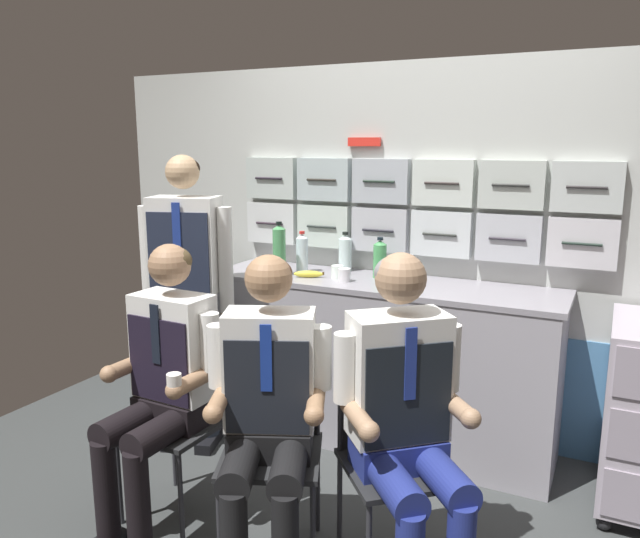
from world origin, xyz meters
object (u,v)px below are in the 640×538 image
Objects in this scene: crew_member_standing at (187,279)px; snack_banana at (309,274)px; folding_chair_center at (274,426)px; water_bottle_tall at (279,250)px; folding_chair_left at (188,399)px; crew_member_right at (406,409)px; paper_cup_blue at (344,275)px; crew_member_left at (162,376)px; folding_chair_right at (389,437)px; crew_member_center at (268,404)px.

crew_member_standing is 9.53× the size of snack_banana.
folding_chair_center is 1.23m from water_bottle_tall.
folding_chair_left is 5.01× the size of snack_banana.
folding_chair_left is at bearing -53.07° from crew_member_standing.
snack_banana is (0.15, 0.93, 0.43)m from folding_chair_left.
crew_member_right reaches higher than paper_cup_blue.
paper_cup_blue is at bearing 70.31° from crew_member_left.
crew_member_right is 4.16× the size of water_bottle_tall.
water_bottle_tall reaches higher than folding_chair_right.
crew_member_standing is 0.68m from snack_banana.
folding_chair_center is 0.53× the size of crew_member_standing.
water_bottle_tall is 1.82× the size of snack_banana.
water_bottle_tall is at bearing -171.45° from snack_banana.
water_bottle_tall reaches higher than paper_cup_blue.
crew_member_left reaches higher than folding_chair_right.
crew_member_center reaches higher than folding_chair_left.
crew_member_left is 1.48× the size of folding_chair_center.
folding_chair_center is 0.60m from crew_member_right.
folding_chair_right is 0.66× the size of crew_member_right.
crew_member_right is at bearing 16.45° from crew_member_center.
folding_chair_left is 1.00× the size of folding_chair_right.
folding_chair_left and folding_chair_center have the same top height.
crew_member_right is at bearing 5.12° from crew_member_left.
snack_banana is at bearing 132.78° from crew_member_right.
snack_banana reaches higher than folding_chair_center.
paper_cup_blue is (-0.69, 0.98, 0.26)m from crew_member_right.
folding_chair_right is at bearing 12.53° from crew_member_left.
crew_member_left reaches higher than folding_chair_center.
crew_member_left is 1.08m from crew_member_right.
folding_chair_left is at bearing 172.31° from folding_chair_center.
folding_chair_left is at bearing -99.47° from snack_banana.
crew_member_center is at bearing -37.32° from crew_member_standing.
paper_cup_blue is (-0.12, 0.99, 0.45)m from folding_chair_center.
snack_banana is at bearing 109.73° from crew_member_center.
crew_member_center is 0.51m from folding_chair_right.
crew_member_left is 0.98× the size of crew_member_right.
folding_chair_center is 0.48m from folding_chair_right.
crew_member_standing is at bearing -151.31° from paper_cup_blue.
folding_chair_left is at bearing 176.51° from crew_member_right.
crew_member_left reaches higher than water_bottle_tall.
paper_cup_blue is (0.76, 0.41, 0.02)m from crew_member_standing.
crew_member_center is 1.21m from crew_member_standing.
folding_chair_center is at bearing -61.65° from water_bottle_tall.
water_bottle_tall is (-0.02, 0.90, 0.56)m from folding_chair_left.
paper_cup_blue is at bearing -2.10° from snack_banana.
folding_chair_left is 1.03m from snack_banana.
crew_member_standing reaches higher than crew_member_right.
crew_member_standing is at bearing -131.89° from water_bottle_tall.
crew_member_right is 0.80× the size of crew_member_standing.
crew_member_left is (-0.01, -0.16, 0.17)m from folding_chair_left.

